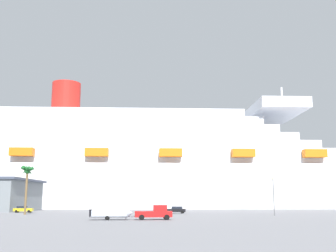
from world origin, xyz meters
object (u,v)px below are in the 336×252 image
at_px(cruise_ship, 134,168).
at_px(pickup_truck, 155,213).
at_px(small_boat_on_trailer, 114,213).
at_px(parked_car_black_coupe, 177,210).
at_px(palm_tree, 27,175).
at_px(street_lamp, 273,190).
at_px(parked_car_yellow_taxi, 23,209).

bearing_deg(cruise_ship, pickup_truck, -80.62).
xyz_separation_m(small_boat_on_trailer, parked_car_black_coupe, (8.50, 33.46, -0.13)).
relative_size(cruise_ship, parked_car_black_coupe, 50.15).
relative_size(pickup_truck, parked_car_black_coupe, 1.32).
height_order(small_boat_on_trailer, parked_car_black_coupe, small_boat_on_trailer).
height_order(palm_tree, street_lamp, palm_tree).
relative_size(street_lamp, parked_car_black_coupe, 1.70).
relative_size(pickup_truck, parked_car_yellow_taxi, 1.23).
bearing_deg(small_boat_on_trailer, parked_car_yellow_taxi, 127.06).
xyz_separation_m(pickup_truck, palm_tree, (-28.93, 22.72, 7.22)).
bearing_deg(parked_car_black_coupe, parked_car_yellow_taxi, 172.30).
height_order(cruise_ship, small_boat_on_trailer, cruise_ship).
distance_m(street_lamp, parked_car_black_coupe, 24.01).
height_order(cruise_ship, pickup_truck, cruise_ship).
bearing_deg(parked_car_black_coupe, pickup_truck, -94.21).
bearing_deg(palm_tree, small_boat_on_trailer, -45.97).
relative_size(pickup_truck, small_boat_on_trailer, 0.81).
relative_size(palm_tree, parked_car_yellow_taxi, 2.14).
bearing_deg(cruise_ship, street_lamp, -63.93).
height_order(palm_tree, parked_car_black_coupe, palm_tree).
bearing_deg(palm_tree, parked_car_yellow_taxi, 112.84).
distance_m(small_boat_on_trailer, parked_car_black_coupe, 34.53).
distance_m(pickup_truck, street_lamp, 29.09).
height_order(pickup_truck, parked_car_yellow_taxi, pickup_truck).
relative_size(pickup_truck, street_lamp, 0.78).
relative_size(small_boat_on_trailer, street_lamp, 0.96).
bearing_deg(small_boat_on_trailer, pickup_truck, 8.27).
xyz_separation_m(pickup_truck, small_boat_on_trailer, (-6.11, -0.89, -0.08)).
distance_m(cruise_ship, small_boat_on_trailer, 98.10).
bearing_deg(street_lamp, parked_car_black_coupe, 144.81).
bearing_deg(parked_car_black_coupe, palm_tree, -162.54).
bearing_deg(street_lamp, cruise_ship, 116.07).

